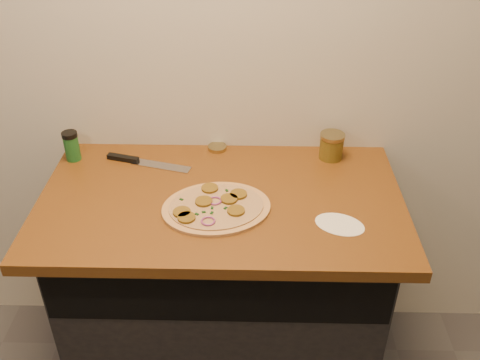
{
  "coord_description": "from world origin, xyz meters",
  "views": [
    {
      "loc": [
        0.1,
        -0.01,
        1.93
      ],
      "look_at": [
        0.06,
        1.44,
        0.95
      ],
      "focal_mm": 40.0,
      "sensor_mm": 36.0,
      "label": 1
    }
  ],
  "objects_px": {
    "pizza": "(216,207)",
    "salsa_jar": "(331,146)",
    "spice_shaker": "(72,146)",
    "chefs_knife": "(141,162)"
  },
  "relations": [
    {
      "from": "pizza",
      "to": "spice_shaker",
      "type": "xyz_separation_m",
      "value": [
        -0.54,
        0.29,
        0.05
      ]
    },
    {
      "from": "chefs_knife",
      "to": "salsa_jar",
      "type": "height_order",
      "value": "salsa_jar"
    },
    {
      "from": "pizza",
      "to": "salsa_jar",
      "type": "distance_m",
      "value": 0.52
    },
    {
      "from": "chefs_knife",
      "to": "salsa_jar",
      "type": "bearing_deg",
      "value": 4.62
    },
    {
      "from": "pizza",
      "to": "chefs_knife",
      "type": "height_order",
      "value": "pizza"
    },
    {
      "from": "salsa_jar",
      "to": "spice_shaker",
      "type": "distance_m",
      "value": 0.94
    },
    {
      "from": "salsa_jar",
      "to": "spice_shaker",
      "type": "xyz_separation_m",
      "value": [
        -0.94,
        -0.03,
        0.01
      ]
    },
    {
      "from": "pizza",
      "to": "spice_shaker",
      "type": "distance_m",
      "value": 0.61
    },
    {
      "from": "pizza",
      "to": "spice_shaker",
      "type": "relative_size",
      "value": 3.63
    },
    {
      "from": "chefs_knife",
      "to": "spice_shaker",
      "type": "xyz_separation_m",
      "value": [
        -0.25,
        0.02,
        0.05
      ]
    }
  ]
}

